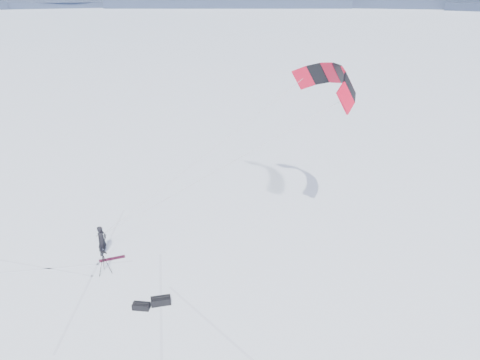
{
  "coord_description": "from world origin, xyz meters",
  "views": [
    {
      "loc": [
        6.8,
        -18.36,
        13.66
      ],
      "look_at": [
        6.94,
        5.3,
        3.7
      ],
      "focal_mm": 35.0,
      "sensor_mm": 36.0,
      "label": 1
    }
  ],
  "objects_px": {
    "gear_bag_a": "(161,301)",
    "snowkiter": "(104,254)",
    "snowboard": "(112,259)",
    "tripod": "(104,259)",
    "gear_bag_b": "(141,306)"
  },
  "relations": [
    {
      "from": "tripod",
      "to": "gear_bag_b",
      "type": "bearing_deg",
      "value": -43.71
    },
    {
      "from": "snowkiter",
      "to": "gear_bag_b",
      "type": "relative_size",
      "value": 2.1
    },
    {
      "from": "snowboard",
      "to": "gear_bag_b",
      "type": "distance_m",
      "value": 4.81
    },
    {
      "from": "snowboard",
      "to": "tripod",
      "type": "xyz_separation_m",
      "value": [
        -0.02,
        -1.32,
        0.82
      ]
    },
    {
      "from": "snowboard",
      "to": "snowkiter",
      "type": "bearing_deg",
      "value": 119.71
    },
    {
      "from": "tripod",
      "to": "gear_bag_b",
      "type": "relative_size",
      "value": 1.58
    },
    {
      "from": "snowboard",
      "to": "gear_bag_b",
      "type": "bearing_deg",
      "value": -82.04
    },
    {
      "from": "tripod",
      "to": "gear_bag_a",
      "type": "height_order",
      "value": "tripod"
    },
    {
      "from": "snowkiter",
      "to": "snowboard",
      "type": "relative_size",
      "value": 1.25
    },
    {
      "from": "snowkiter",
      "to": "tripod",
      "type": "distance_m",
      "value": 2.04
    },
    {
      "from": "snowkiter",
      "to": "gear_bag_b",
      "type": "xyz_separation_m",
      "value": [
        2.94,
        -4.65,
        0.15
      ]
    },
    {
      "from": "gear_bag_a",
      "to": "snowkiter",
      "type": "bearing_deg",
      "value": 118.34
    },
    {
      "from": "gear_bag_a",
      "to": "snowboard",
      "type": "bearing_deg",
      "value": 116.89
    },
    {
      "from": "snowboard",
      "to": "tripod",
      "type": "distance_m",
      "value": 1.55
    },
    {
      "from": "snowboard",
      "to": "gear_bag_a",
      "type": "bearing_deg",
      "value": -71.62
    }
  ]
}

